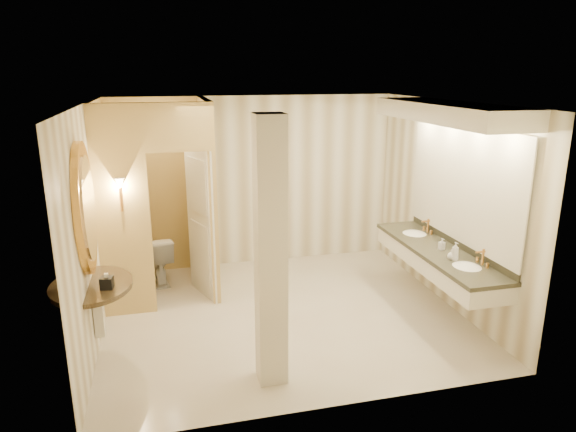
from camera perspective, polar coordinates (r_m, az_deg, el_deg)
name	(u,v)px	position (r m, az deg, el deg)	size (l,w,h in m)	color
floor	(283,313)	(6.84, -0.56, -10.76)	(4.50, 4.50, 0.00)	beige
ceiling	(282,103)	(6.13, -0.62, 12.44)	(4.50, 4.50, 0.00)	white
wall_back	(254,182)	(8.25, -3.79, 3.83)	(4.50, 0.02, 2.70)	silver
wall_front	(335,274)	(4.53, 5.27, -6.44)	(4.50, 0.02, 2.70)	silver
wall_left	(90,227)	(6.25, -21.09, -1.15)	(0.02, 4.00, 2.70)	silver
wall_right	(446,203)	(7.19, 17.15, 1.34)	(0.02, 4.00, 2.70)	silver
toilet_closet	(186,198)	(7.13, -11.21, 1.92)	(1.50, 1.55, 2.70)	#F4DE7F
wall_sconce	(120,185)	(6.54, -18.18, 3.31)	(0.14, 0.14, 0.42)	#C4863E
vanity	(445,191)	(6.66, 17.07, 2.69)	(0.75, 2.59, 2.09)	silver
console_shelf	(88,241)	(5.75, -21.32, -2.64)	(1.07, 1.07, 1.98)	black
pillar	(271,255)	(4.96, -1.95, -4.37)	(0.28, 0.28, 2.70)	silver
tissue_box	(107,283)	(5.71, -19.48, -7.00)	(0.12, 0.12, 0.12)	black
toilet	(157,259)	(7.89, -14.32, -4.67)	(0.41, 0.72, 0.73)	white
soap_bottle_a	(442,244)	(6.79, 16.72, -2.99)	(0.07, 0.07, 0.15)	beige
soap_bottle_b	(452,254)	(6.48, 17.73, -4.10)	(0.10, 0.10, 0.13)	silver
soap_bottle_c	(455,251)	(6.45, 18.08, -3.75)	(0.09, 0.09, 0.22)	#C6B28C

